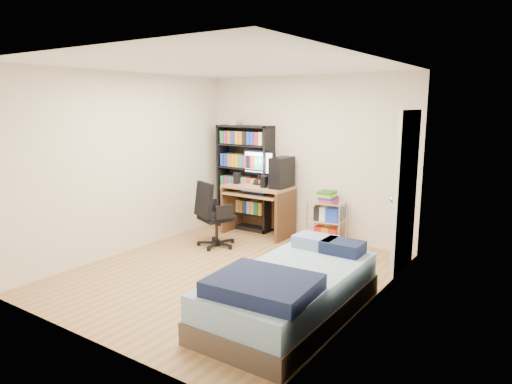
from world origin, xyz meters
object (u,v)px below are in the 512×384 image
Objects in this scene: bed at (290,291)px; media_shelf at (245,176)px; computer_desk at (265,190)px; office_chair at (214,226)px.

media_shelf is at bearing 132.95° from bed.
bed is at bearing -47.05° from media_shelf.
media_shelf is at bearing 163.74° from computer_desk.
bed is (2.27, -2.44, -0.63)m from media_shelf.
office_chair is (-0.28, -0.95, -0.42)m from computer_desk.
computer_desk is 1.07m from office_chair.
bed is (1.77, -2.30, -0.46)m from computer_desk.
media_shelf reaches higher than bed.
media_shelf is 1.26m from office_chair.
media_shelf is 1.85× the size of office_chair.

